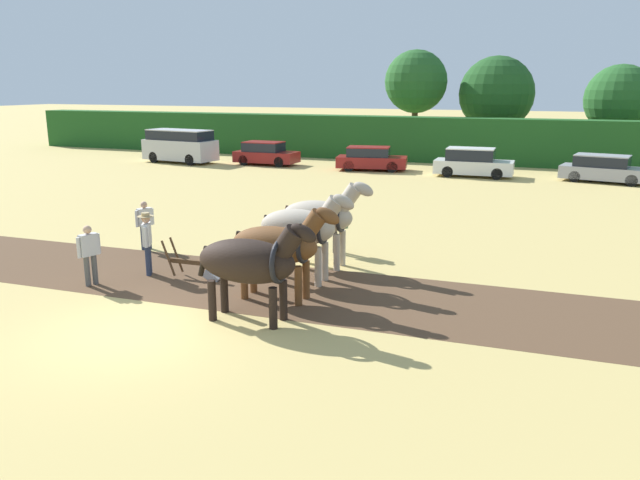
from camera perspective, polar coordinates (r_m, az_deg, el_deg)
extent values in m
plane|color=tan|center=(13.77, -16.19, -8.06)|extent=(240.00, 240.00, 0.00)
cube|color=brown|center=(18.15, -16.91, -2.73)|extent=(31.55, 5.10, 0.01)
cube|color=#1E511E|center=(42.70, 10.74, 9.00)|extent=(65.38, 1.87, 2.94)
cylinder|color=#4C3823|center=(46.74, 8.62, 10.16)|extent=(0.44, 0.44, 4.01)
sphere|color=#235623|center=(46.64, 8.77, 14.13)|extent=(4.47, 4.47, 4.47)
cylinder|color=#4C3823|center=(47.29, 15.59, 9.20)|extent=(0.44, 0.44, 2.95)
sphere|color=#1E4C1E|center=(47.16, 15.83, 12.74)|extent=(5.27, 5.27, 5.27)
cylinder|color=#423323|center=(47.09, 25.38, 8.29)|extent=(0.44, 0.44, 2.84)
sphere|color=#235623|center=(46.96, 25.72, 11.53)|extent=(4.56, 4.56, 4.56)
ellipsoid|color=black|center=(13.54, -6.72, -1.93)|extent=(2.27, 1.10, 0.97)
cylinder|color=black|center=(13.76, -3.37, -5.48)|extent=(0.18, 0.18, 0.92)
cylinder|color=black|center=(13.28, -4.31, -6.24)|extent=(0.18, 0.18, 0.92)
cylinder|color=black|center=(14.36, -8.75, -4.78)|extent=(0.18, 0.18, 0.92)
cylinder|color=black|center=(13.90, -9.83, -5.47)|extent=(0.18, 0.18, 0.92)
cylinder|color=black|center=(13.03, -3.02, -0.35)|extent=(0.80, 0.49, 0.84)
ellipsoid|color=black|center=(12.84, -1.53, 0.64)|extent=(0.69, 0.28, 0.54)
cube|color=black|center=(12.92, -2.37, 0.48)|extent=(0.38, 0.09, 0.50)
cylinder|color=black|center=(14.05, -10.61, -1.91)|extent=(0.30, 0.13, 0.71)
torus|color=black|center=(13.20, -3.68, -1.93)|extent=(0.14, 0.98, 0.98)
ellipsoid|color=brown|center=(14.85, -4.18, -0.44)|extent=(2.19, 1.01, 0.88)
cylinder|color=brown|center=(15.06, -1.28, -3.64)|extent=(0.18, 0.18, 0.95)
cylinder|color=brown|center=(14.61, -1.99, -4.22)|extent=(0.18, 0.18, 0.95)
cylinder|color=brown|center=(15.59, -6.11, -3.10)|extent=(0.18, 0.18, 0.95)
cylinder|color=brown|center=(15.16, -6.95, -3.63)|extent=(0.18, 0.18, 0.95)
cylinder|color=brown|center=(14.40, -0.87, 1.16)|extent=(0.82, 0.45, 0.90)
ellipsoid|color=brown|center=(14.20, 0.71, 2.22)|extent=(0.69, 0.28, 0.54)
cube|color=black|center=(14.29, -0.17, 1.85)|extent=(0.42, 0.09, 0.57)
cylinder|color=black|center=(15.30, -7.70, -0.45)|extent=(0.30, 0.13, 0.71)
torus|color=black|center=(14.55, -1.46, -0.42)|extent=(0.14, 0.90, 0.90)
ellipsoid|color=#B2A38E|center=(16.17, -2.06, 1.21)|extent=(2.07, 1.05, 0.93)
cylinder|color=#B2A38E|center=(16.43, 0.46, -1.96)|extent=(0.18, 0.18, 1.04)
cylinder|color=#B2A38E|center=(15.94, -0.17, -2.46)|extent=(0.18, 0.18, 1.04)
cylinder|color=#B2A38E|center=(16.89, -3.79, -1.54)|extent=(0.18, 0.18, 1.04)
cylinder|color=#B2A38E|center=(16.41, -4.53, -2.02)|extent=(0.18, 0.18, 1.04)
cylinder|color=#B2A38E|center=(15.78, 0.85, 2.63)|extent=(0.79, 0.47, 0.85)
ellipsoid|color=#B2A38E|center=(15.62, 2.15, 3.50)|extent=(0.69, 0.28, 0.54)
cube|color=black|center=(15.69, 1.43, 3.30)|extent=(0.38, 0.09, 0.51)
cylinder|color=black|center=(16.56, -5.17, 1.12)|extent=(0.30, 0.13, 0.71)
torus|color=black|center=(15.91, 0.32, 1.28)|extent=(0.14, 0.95, 0.94)
ellipsoid|color=#B2A38E|center=(17.55, -0.26, 2.16)|extent=(2.10, 1.03, 0.91)
cylinder|color=#B2A38E|center=(17.80, 2.06, -0.73)|extent=(0.18, 0.18, 1.03)
cylinder|color=#B2A38E|center=(17.31, 1.54, -1.15)|extent=(0.18, 0.18, 1.03)
cylinder|color=#B2A38E|center=(18.23, -1.96, -0.37)|extent=(0.18, 0.18, 1.03)
cylinder|color=#B2A38E|center=(17.76, -2.58, -0.77)|extent=(0.18, 0.18, 1.03)
cylinder|color=#B2A38E|center=(17.18, 2.50, 3.68)|extent=(0.87, 0.46, 0.97)
ellipsoid|color=#B2A38E|center=(17.00, 3.99, 4.67)|extent=(0.69, 0.28, 0.54)
cube|color=black|center=(17.09, 3.16, 4.28)|extent=(0.46, 0.10, 0.61)
cylinder|color=black|center=(17.92, -3.22, 2.07)|extent=(0.30, 0.13, 0.71)
torus|color=black|center=(17.31, 1.99, 2.23)|extent=(0.14, 0.93, 0.92)
cube|color=#4C331E|center=(16.95, -11.55, -2.00)|extent=(1.39, 0.15, 0.12)
cube|color=#939399|center=(16.77, -9.85, -3.34)|extent=(0.49, 0.22, 0.39)
cylinder|color=#4C331E|center=(17.40, -12.99, -1.31)|extent=(0.40, 0.07, 0.96)
cylinder|color=#4C331E|center=(17.08, -13.70, -1.64)|extent=(0.40, 0.07, 0.96)
cylinder|color=#28334C|center=(17.70, -15.37, -1.64)|extent=(0.14, 0.14, 0.84)
cylinder|color=#28334C|center=(17.49, -15.45, -1.83)|extent=(0.14, 0.14, 0.84)
cube|color=silver|center=(17.42, -15.56, 0.54)|extent=(0.42, 0.52, 0.59)
sphere|color=tan|center=(17.33, -15.65, 1.88)|extent=(0.23, 0.23, 0.23)
cylinder|color=silver|center=(17.71, -15.46, 0.68)|extent=(0.09, 0.09, 0.56)
cylinder|color=silver|center=(17.15, -15.66, 0.24)|extent=(0.09, 0.09, 0.56)
cylinder|color=tan|center=(17.32, -15.67, 2.10)|extent=(0.43, 0.43, 0.02)
cylinder|color=tan|center=(17.31, -15.68, 2.26)|extent=(0.22, 0.22, 0.10)
cylinder|color=#38332D|center=(19.18, 1.96, -0.04)|extent=(0.14, 0.14, 0.77)
cylinder|color=#38332D|center=(19.13, 1.38, -0.08)|extent=(0.14, 0.14, 0.77)
cube|color=#4C6B4C|center=(19.01, 1.68, 1.86)|extent=(0.48, 0.42, 0.54)
sphere|color=tan|center=(18.93, 1.69, 2.99)|extent=(0.21, 0.21, 0.21)
cylinder|color=#4C6B4C|center=(19.09, 2.46, 1.83)|extent=(0.09, 0.09, 0.51)
cylinder|color=#4C6B4C|center=(18.94, 0.90, 1.75)|extent=(0.09, 0.09, 0.51)
cylinder|color=#4C4C4C|center=(17.17, -19.91, -2.54)|extent=(0.14, 0.14, 0.80)
cylinder|color=#4C4C4C|center=(17.07, -20.51, -2.69)|extent=(0.14, 0.14, 0.80)
cube|color=#B7B7BC|center=(16.95, -20.40, -0.41)|extent=(0.34, 0.50, 0.56)
sphere|color=tan|center=(16.86, -20.51, 0.89)|extent=(0.22, 0.22, 0.22)
cylinder|color=#B7B7BC|center=(17.09, -19.60, -0.31)|extent=(0.09, 0.09, 0.53)
cylinder|color=#B7B7BC|center=(16.83, -21.21, -0.67)|extent=(0.09, 0.09, 0.53)
cylinder|color=#28334C|center=(20.36, -15.37, 0.29)|extent=(0.14, 0.14, 0.77)
cylinder|color=#28334C|center=(20.27, -15.87, 0.19)|extent=(0.14, 0.14, 0.77)
cube|color=silver|center=(20.17, -15.74, 2.06)|extent=(0.37, 0.49, 0.55)
sphere|color=tan|center=(20.10, -15.81, 3.12)|extent=(0.21, 0.21, 0.21)
cylinder|color=silver|center=(20.30, -15.07, 2.11)|extent=(0.09, 0.09, 0.51)
cylinder|color=silver|center=(20.05, -16.41, 1.87)|extent=(0.09, 0.09, 0.51)
cube|color=#BCBCC1|center=(42.62, -12.66, 8.06)|extent=(5.13, 2.51, 1.30)
cube|color=black|center=(42.53, -12.73, 9.33)|extent=(4.52, 2.25, 0.60)
cube|color=#BCBCC1|center=(42.51, -12.76, 9.77)|extent=(4.52, 2.25, 0.06)
cylinder|color=black|center=(42.35, -10.28, 7.47)|extent=(0.74, 0.30, 0.72)
cylinder|color=black|center=(41.03, -11.78, 7.19)|extent=(0.74, 0.30, 0.72)
cylinder|color=black|center=(44.32, -13.41, 7.60)|extent=(0.74, 0.30, 0.72)
cylinder|color=black|center=(43.05, -14.94, 7.32)|extent=(0.74, 0.30, 0.72)
cube|color=maroon|center=(40.60, -4.91, 7.59)|extent=(4.05, 1.78, 0.68)
cube|color=black|center=(40.63, -5.19, 8.47)|extent=(2.43, 1.60, 0.56)
cube|color=maroon|center=(40.60, -5.20, 8.91)|extent=(2.43, 1.60, 0.06)
cylinder|color=black|center=(40.79, -2.83, 7.38)|extent=(0.65, 0.22, 0.65)
cylinder|color=black|center=(39.40, -3.75, 7.13)|extent=(0.65, 0.22, 0.65)
cylinder|color=black|center=(41.87, -5.99, 7.50)|extent=(0.65, 0.22, 0.65)
cylinder|color=black|center=(40.51, -6.99, 7.25)|extent=(0.65, 0.22, 0.65)
cube|color=maroon|center=(37.95, 4.76, 7.13)|extent=(4.40, 2.46, 0.65)
cube|color=black|center=(37.91, 4.46, 8.02)|extent=(2.74, 1.98, 0.53)
cube|color=maroon|center=(37.88, 4.47, 8.46)|extent=(2.74, 1.98, 0.06)
cylinder|color=black|center=(38.60, 6.79, 6.93)|extent=(0.69, 0.34, 0.66)
cylinder|color=black|center=(37.12, 6.62, 6.65)|extent=(0.69, 0.34, 0.66)
cylinder|color=black|center=(38.87, 2.97, 7.05)|extent=(0.69, 0.34, 0.66)
cylinder|color=black|center=(37.40, 2.65, 6.78)|extent=(0.69, 0.34, 0.66)
cube|color=silver|center=(36.30, 13.88, 6.50)|extent=(4.36, 1.89, 0.74)
cube|color=black|center=(36.24, 13.60, 7.60)|extent=(2.63, 1.66, 0.63)
cube|color=silver|center=(36.21, 13.63, 8.14)|extent=(2.63, 1.66, 0.06)
cylinder|color=black|center=(36.98, 16.05, 6.14)|extent=(0.63, 0.24, 0.62)
cylinder|color=black|center=(35.46, 15.87, 5.84)|extent=(0.63, 0.24, 0.62)
cylinder|color=black|center=(37.24, 11.93, 6.44)|extent=(0.63, 0.24, 0.62)
cylinder|color=black|center=(35.73, 11.59, 6.14)|extent=(0.63, 0.24, 0.62)
cube|color=#9E9EA8|center=(36.44, 24.62, 5.60)|extent=(4.68, 2.56, 0.66)
cube|color=black|center=(36.40, 24.38, 6.58)|extent=(2.91, 2.05, 0.55)
cube|color=#9E9EA8|center=(36.37, 24.43, 7.05)|extent=(2.91, 2.05, 0.06)
cylinder|color=black|center=(37.07, 26.86, 5.18)|extent=(0.63, 0.33, 0.60)
cylinder|color=black|center=(35.55, 26.60, 4.89)|extent=(0.63, 0.33, 0.60)
cylinder|color=black|center=(37.42, 22.69, 5.68)|extent=(0.63, 0.33, 0.60)
cylinder|color=black|center=(35.92, 22.25, 5.41)|extent=(0.63, 0.33, 0.60)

